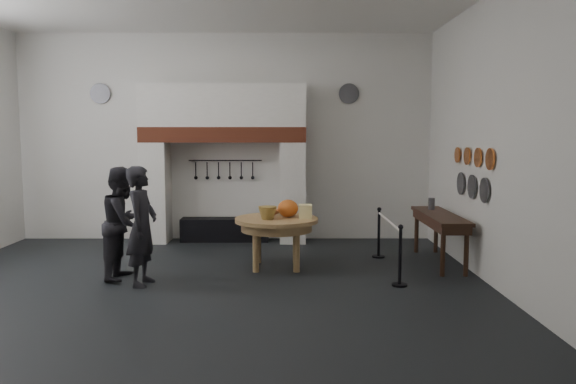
{
  "coord_description": "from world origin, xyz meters",
  "views": [
    {
      "loc": [
        1.35,
        -8.37,
        2.34
      ],
      "look_at": [
        1.37,
        1.1,
        1.35
      ],
      "focal_mm": 35.0,
      "sensor_mm": 36.0,
      "label": 1
    }
  ],
  "objects_px": {
    "barrier_post_far": "(379,234)",
    "work_table": "(277,220)",
    "iron_range": "(225,230)",
    "visitor_near": "(142,226)",
    "side_table": "(440,216)",
    "visitor_far": "(123,223)",
    "barrier_post_near": "(400,257)"
  },
  "relations": [
    {
      "from": "barrier_post_far",
      "to": "work_table",
      "type": "bearing_deg",
      "value": -157.91
    },
    {
      "from": "iron_range",
      "to": "work_table",
      "type": "distance_m",
      "value": 2.75
    },
    {
      "from": "work_table",
      "to": "visitor_near",
      "type": "height_order",
      "value": "visitor_near"
    },
    {
      "from": "side_table",
      "to": "visitor_near",
      "type": "bearing_deg",
      "value": -163.97
    },
    {
      "from": "iron_range",
      "to": "barrier_post_far",
      "type": "relative_size",
      "value": 2.11
    },
    {
      "from": "iron_range",
      "to": "side_table",
      "type": "xyz_separation_m",
      "value": [
        4.1,
        -2.13,
        0.62
      ]
    },
    {
      "from": "iron_range",
      "to": "work_table",
      "type": "xyz_separation_m",
      "value": [
        1.17,
        -2.42,
        0.59
      ]
    },
    {
      "from": "visitor_far",
      "to": "visitor_near",
      "type": "bearing_deg",
      "value": -131.12
    },
    {
      "from": "iron_range",
      "to": "visitor_near",
      "type": "xyz_separation_m",
      "value": [
        -0.88,
        -3.56,
        0.67
      ]
    },
    {
      "from": "work_table",
      "to": "iron_range",
      "type": "bearing_deg",
      "value": 115.79
    },
    {
      "from": "work_table",
      "to": "side_table",
      "type": "relative_size",
      "value": 0.66
    },
    {
      "from": "iron_range",
      "to": "barrier_post_far",
      "type": "bearing_deg",
      "value": -27.99
    },
    {
      "from": "visitor_far",
      "to": "barrier_post_near",
      "type": "distance_m",
      "value": 4.42
    },
    {
      "from": "barrier_post_far",
      "to": "barrier_post_near",
      "type": "bearing_deg",
      "value": -90.0
    },
    {
      "from": "barrier_post_near",
      "to": "iron_range",
      "type": "bearing_deg",
      "value": 130.31
    },
    {
      "from": "iron_range",
      "to": "barrier_post_far",
      "type": "distance_m",
      "value": 3.5
    },
    {
      "from": "visitor_near",
      "to": "barrier_post_near",
      "type": "distance_m",
      "value": 4.0
    },
    {
      "from": "work_table",
      "to": "side_table",
      "type": "distance_m",
      "value": 2.95
    },
    {
      "from": "barrier_post_near",
      "to": "visitor_near",
      "type": "bearing_deg",
      "value": 178.8
    },
    {
      "from": "work_table",
      "to": "visitor_far",
      "type": "xyz_separation_m",
      "value": [
        -2.45,
        -0.74,
        0.07
      ]
    },
    {
      "from": "visitor_near",
      "to": "side_table",
      "type": "distance_m",
      "value": 5.19
    },
    {
      "from": "iron_range",
      "to": "work_table",
      "type": "bearing_deg",
      "value": -64.21
    },
    {
      "from": "side_table",
      "to": "barrier_post_near",
      "type": "relative_size",
      "value": 2.44
    },
    {
      "from": "iron_range",
      "to": "barrier_post_near",
      "type": "height_order",
      "value": "barrier_post_near"
    },
    {
      "from": "barrier_post_near",
      "to": "barrier_post_far",
      "type": "distance_m",
      "value": 2.0
    },
    {
      "from": "iron_range",
      "to": "visitor_near",
      "type": "height_order",
      "value": "visitor_near"
    },
    {
      "from": "work_table",
      "to": "side_table",
      "type": "xyz_separation_m",
      "value": [
        2.93,
        0.29,
        0.03
      ]
    },
    {
      "from": "visitor_near",
      "to": "visitor_far",
      "type": "height_order",
      "value": "visitor_near"
    },
    {
      "from": "visitor_far",
      "to": "barrier_post_far",
      "type": "height_order",
      "value": "visitor_far"
    },
    {
      "from": "work_table",
      "to": "side_table",
      "type": "height_order",
      "value": "side_table"
    },
    {
      "from": "visitor_near",
      "to": "barrier_post_near",
      "type": "relative_size",
      "value": 2.05
    },
    {
      "from": "side_table",
      "to": "iron_range",
      "type": "bearing_deg",
      "value": 152.58
    }
  ]
}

